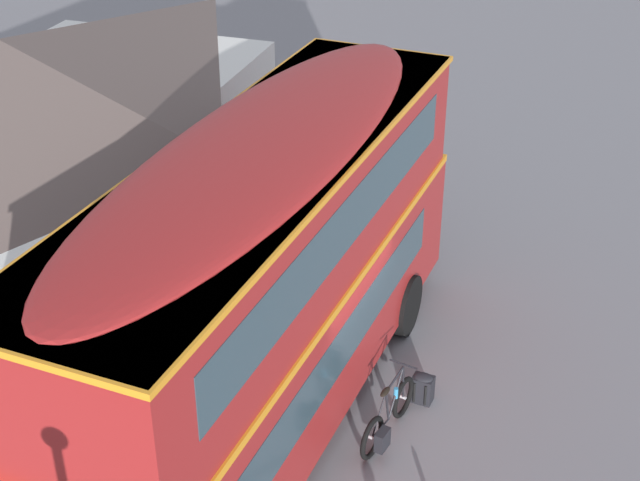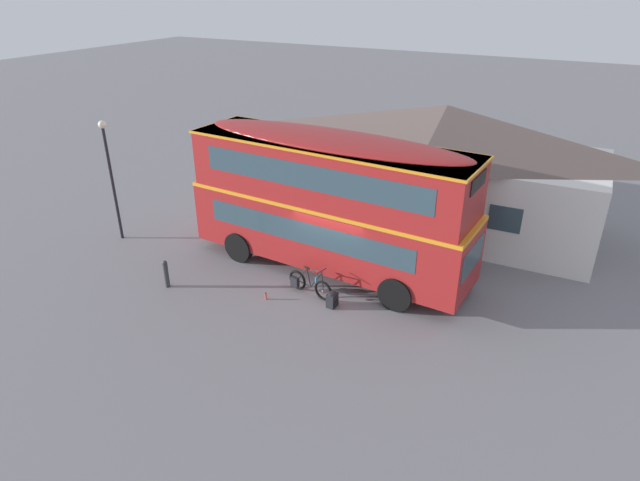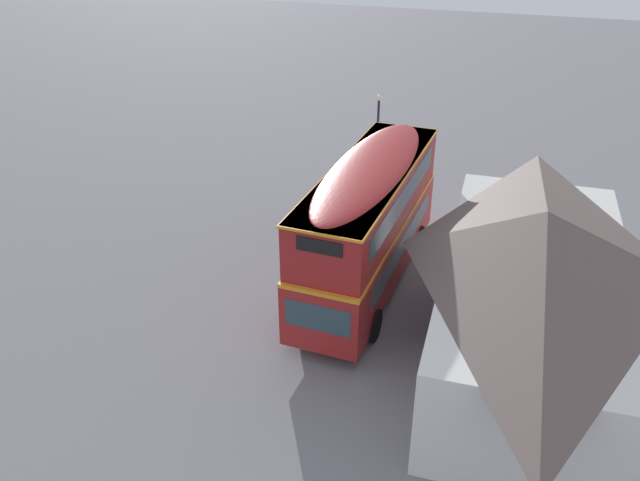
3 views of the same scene
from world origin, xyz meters
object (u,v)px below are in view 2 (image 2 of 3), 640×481
Objects in this scene: backpack_on_ground at (332,299)px; kerb_bollard at (166,273)px; water_bottle_red_squeeze at (266,296)px; street_lamp at (110,168)px; double_decker_bus at (330,198)px; touring_bicycle at (308,284)px.

kerb_bollard is at bearing -164.29° from backpack_on_ground.
water_bottle_red_squeeze is at bearing -162.85° from backpack_on_ground.
kerb_bollard reaches higher than water_bottle_red_squeeze.
street_lamp reaches higher than backpack_on_ground.
double_decker_bus reaches higher than touring_bicycle.
street_lamp is (-7.43, 1.09, 2.74)m from water_bottle_red_squeeze.
street_lamp is 4.77× the size of kerb_bollard.
kerb_bollard is (-5.34, -1.50, 0.23)m from backpack_on_ground.
kerb_bollard reaches higher than backpack_on_ground.
backpack_on_ground is at bearing -16.07° from touring_bicycle.
water_bottle_red_squeeze is (-2.04, -0.63, -0.15)m from backpack_on_ground.
double_decker_bus is at bearing 11.40° from street_lamp.
double_decker_bus is at bearing 41.25° from kerb_bollard.
kerb_bollard is (-4.14, -3.63, -2.14)m from double_decker_bus.
backpack_on_ground is at bearing 17.15° from water_bottle_red_squeeze.
kerb_bollard is at bearing -138.75° from double_decker_bus.
street_lamp reaches higher than water_bottle_red_squeeze.
touring_bicycle is 0.37× the size of street_lamp.
backpack_on_ground reaches higher than water_bottle_red_squeeze.
double_decker_bus is 19.27× the size of backpack_on_ground.
water_bottle_red_squeeze is 0.05× the size of street_lamp.
backpack_on_ground is 0.53× the size of kerb_bollard.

